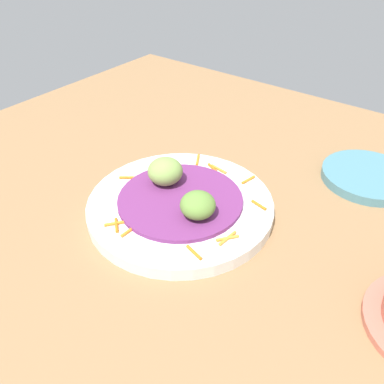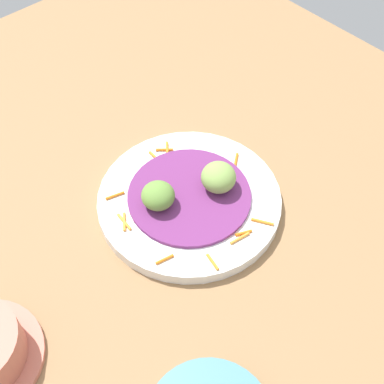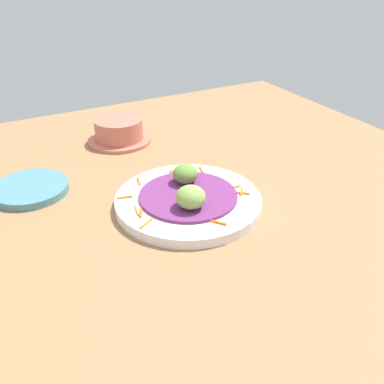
{
  "view_description": "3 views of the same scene",
  "coord_description": "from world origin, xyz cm",
  "px_view_note": "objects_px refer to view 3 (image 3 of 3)",
  "views": [
    {
      "loc": [
        30.1,
        24.38,
        38.44
      ],
      "look_at": [
        -6.21,
        -3.16,
        5.1
      ],
      "focal_mm": 38.21,
      "sensor_mm": 36.0,
      "label": 1
    },
    {
      "loc": [
        -39.64,
        26.65,
        62.65
      ],
      "look_at": [
        -5.68,
        -4.04,
        5.78
      ],
      "focal_mm": 49.8,
      "sensor_mm": 36.0,
      "label": 2
    },
    {
      "loc": [
        -35.84,
        -62.8,
        43.11
      ],
      "look_at": [
        -4.75,
        -5.37,
        5.38
      ],
      "focal_mm": 40.72,
      "sensor_mm": 36.0,
      "label": 3
    }
  ],
  "objects_px": {
    "guac_scoop_left": "(186,174)",
    "terracotta_bowl": "(119,131)",
    "guac_scoop_center": "(191,197)",
    "main_plate": "(188,201)",
    "side_plate_small": "(30,189)"
  },
  "relations": [
    {
      "from": "guac_scoop_left",
      "to": "terracotta_bowl",
      "type": "bearing_deg",
      "value": 94.52
    },
    {
      "from": "guac_scoop_center",
      "to": "terracotta_bowl",
      "type": "distance_m",
      "value": 0.37
    },
    {
      "from": "main_plate",
      "to": "side_plate_small",
      "type": "height_order",
      "value": "main_plate"
    },
    {
      "from": "terracotta_bowl",
      "to": "guac_scoop_center",
      "type": "bearing_deg",
      "value": -91.47
    },
    {
      "from": "main_plate",
      "to": "guac_scoop_center",
      "type": "relative_size",
      "value": 5.16
    },
    {
      "from": "guac_scoop_left",
      "to": "terracotta_bowl",
      "type": "distance_m",
      "value": 0.29
    },
    {
      "from": "side_plate_small",
      "to": "terracotta_bowl",
      "type": "xyz_separation_m",
      "value": [
        0.23,
        0.15,
        0.02
      ]
    },
    {
      "from": "guac_scoop_left",
      "to": "terracotta_bowl",
      "type": "xyz_separation_m",
      "value": [
        -0.02,
        0.29,
        -0.02
      ]
    },
    {
      "from": "main_plate",
      "to": "guac_scoop_left",
      "type": "distance_m",
      "value": 0.05
    },
    {
      "from": "side_plate_small",
      "to": "main_plate",
      "type": "bearing_deg",
      "value": -37.8
    },
    {
      "from": "guac_scoop_center",
      "to": "main_plate",
      "type": "bearing_deg",
      "value": 67.79
    },
    {
      "from": "main_plate",
      "to": "guac_scoop_left",
      "type": "relative_size",
      "value": 5.58
    },
    {
      "from": "side_plate_small",
      "to": "terracotta_bowl",
      "type": "bearing_deg",
      "value": 32.36
    },
    {
      "from": "guac_scoop_center",
      "to": "side_plate_small",
      "type": "xyz_separation_m",
      "value": [
        -0.22,
        0.23,
        -0.04
      ]
    },
    {
      "from": "side_plate_small",
      "to": "guac_scoop_left",
      "type": "bearing_deg",
      "value": -29.64
    }
  ]
}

